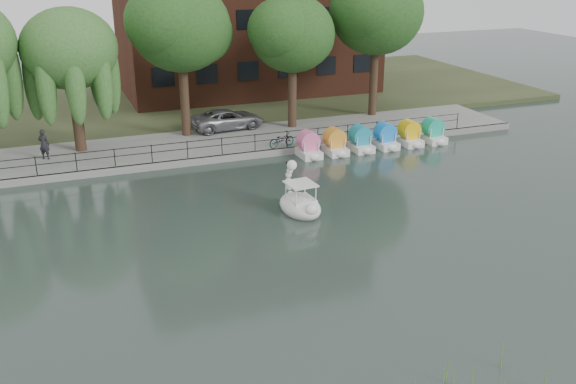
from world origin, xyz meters
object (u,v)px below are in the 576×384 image
pedestrian (44,142)px  swan_boat (300,202)px  bicycle (282,139)px  minivan (228,118)px

pedestrian → swan_boat: size_ratio=0.70×
bicycle → pedestrian: size_ratio=0.87×
pedestrian → bicycle: bearing=-161.6°
minivan → swan_boat: (-0.54, -13.87, -0.66)m
minivan → bicycle: minivan is taller
pedestrian → swan_boat: bearing=162.8°
bicycle → swan_boat: size_ratio=0.61×
bicycle → swan_boat: swan_boat is taller
swan_boat → bicycle: bearing=70.3°
minivan → swan_boat: swan_boat is taller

